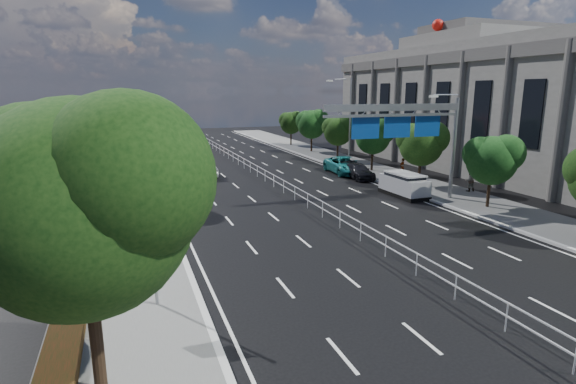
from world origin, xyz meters
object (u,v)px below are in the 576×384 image
white_minivan (160,158)px  near_car_silver (206,167)px  red_bus (157,141)px  parked_car_teal (345,165)px  pedestrian_a (402,167)px  silver_minivan (404,185)px  overhead_gantry (408,122)px  near_car_dark (184,138)px  parked_car_dark (358,171)px  toilet_sign (138,231)px  pedestrian_b (470,180)px

white_minivan → near_car_silver: size_ratio=1.03×
red_bus → parked_car_teal: (15.80, -17.79, -1.09)m
white_minivan → pedestrian_a: 23.98m
white_minivan → silver_minivan: white_minivan is taller
overhead_gantry → red_bus: overhead_gantry is taller
red_bus → near_car_dark: red_bus is taller
near_car_silver → parked_car_teal: size_ratio=0.83×
white_minivan → parked_car_teal: white_minivan is taller
silver_minivan → parked_car_dark: 7.37m
red_bus → near_car_silver: (3.19, -14.49, -1.08)m
parked_car_teal → pedestrian_a: pedestrian_a is taller
toilet_sign → pedestrian_b: (24.35, 11.20, -1.97)m
silver_minivan → parked_car_teal: (0.19, 9.93, -0.07)m
silver_minivan → overhead_gantry: bearing=-125.9°
parked_car_dark → pedestrian_b: pedestrian_b is taller
toilet_sign → near_car_dark: toilet_sign is taller
red_bus → silver_minivan: (15.61, -27.72, -1.01)m
near_car_silver → pedestrian_a: bearing=159.6°
toilet_sign → near_car_dark: (8.25, 53.69, -2.24)m
toilet_sign → overhead_gantry: size_ratio=0.42×
near_car_silver → overhead_gantry: bearing=127.5°
parked_car_dark → pedestrian_b: 9.69m
toilet_sign → white_minivan: size_ratio=0.90×
near_car_dark → silver_minivan: 43.01m
overhead_gantry → white_minivan: 26.34m
silver_minivan → pedestrian_b: bearing=-11.0°
near_car_dark → parked_car_dark: near_car_dark is taller
white_minivan → pedestrian_b: white_minivan is taller
red_bus → pedestrian_b: (20.90, -28.59, -0.89)m
parked_car_teal → silver_minivan: bearing=-87.6°
pedestrian_a → pedestrian_b: pedestrian_b is taller
near_car_dark → silver_minivan: (10.81, -41.63, 0.15)m
pedestrian_a → pedestrian_b: 7.45m
near_car_silver → pedestrian_b: bearing=143.1°
overhead_gantry → pedestrian_a: size_ratio=6.50×
overhead_gantry → parked_car_teal: 12.98m
near_car_silver → parked_car_dark: near_car_silver is taller
near_car_silver → parked_car_teal: (12.61, -3.30, -0.01)m
parked_car_teal → parked_car_dark: 2.57m
near_car_silver → red_bus: bearing=-76.0°
overhead_gantry → parked_car_dark: overhead_gantry is taller
white_minivan → red_bus: red_bus is taller
near_car_dark → parked_car_dark: (11.00, -34.26, -0.06)m
parked_car_dark → parked_car_teal: bearing=93.7°
parked_car_teal → red_bus: bearing=135.1°
toilet_sign → near_car_silver: 26.25m
toilet_sign → silver_minivan: toilet_sign is taller
parked_car_dark → near_car_silver: bearing=158.8°
toilet_sign → near_car_silver: toilet_sign is taller
toilet_sign → parked_car_teal: toilet_sign is taller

